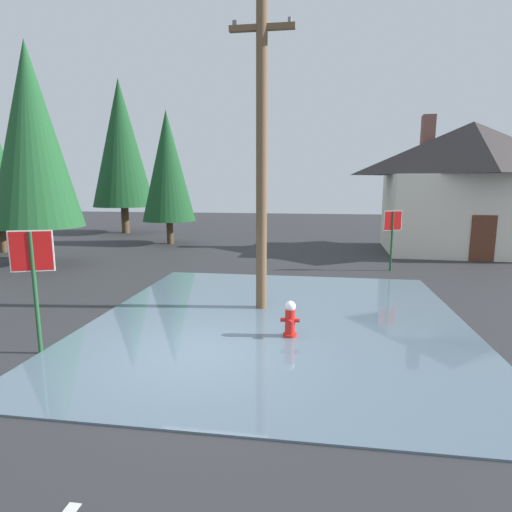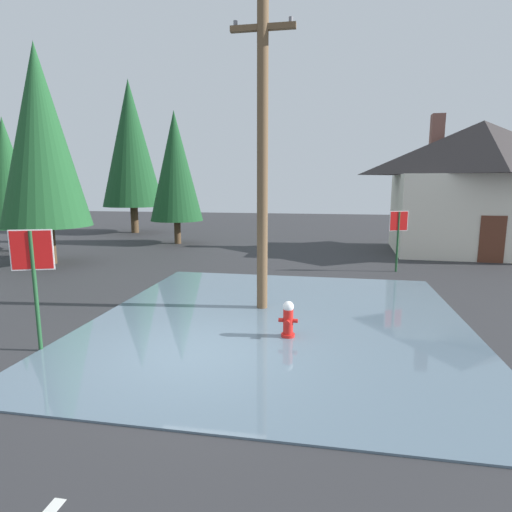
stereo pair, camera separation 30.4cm
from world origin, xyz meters
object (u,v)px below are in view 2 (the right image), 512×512
(fire_hydrant, at_px, (288,320))
(pine_tree_short_left, at_px, (131,144))
(pine_tree_far_center, at_px, (7,173))
(utility_pole, at_px, (262,157))
(pine_tree_mid_left, at_px, (41,137))
(stop_sign_far, at_px, (398,229))
(stop_sign_near, at_px, (33,265))
(house, at_px, (478,186))
(pine_tree_tall_left, at_px, (175,167))

(fire_hydrant, relative_size, pine_tree_short_left, 0.08)
(pine_tree_far_center, bearing_deg, fire_hydrant, -32.78)
(utility_pole, xyz_separation_m, pine_tree_mid_left, (-9.80, 4.79, 1.19))
(stop_sign_far, xyz_separation_m, pine_tree_short_left, (-15.81, 10.35, 4.28))
(stop_sign_near, xyz_separation_m, house, (12.50, 14.40, 1.46))
(pine_tree_mid_left, bearing_deg, stop_sign_far, 3.50)
(stop_sign_far, height_order, pine_tree_short_left, pine_tree_short_left)
(stop_sign_near, xyz_separation_m, utility_pole, (3.92, 3.59, 2.22))
(stop_sign_near, distance_m, pine_tree_tall_left, 15.47)
(house, xyz_separation_m, pine_tree_tall_left, (-15.28, 0.62, 1.03))
(stop_sign_near, height_order, pine_tree_short_left, pine_tree_short_left)
(house, bearing_deg, pine_tree_far_center, -171.44)
(house, height_order, pine_tree_far_center, house)
(stop_sign_far, height_order, pine_tree_tall_left, pine_tree_tall_left)
(house, relative_size, pine_tree_short_left, 0.81)
(utility_pole, bearing_deg, pine_tree_far_center, 151.67)
(stop_sign_near, relative_size, pine_tree_tall_left, 0.34)
(stop_sign_far, xyz_separation_m, pine_tree_tall_left, (-10.97, 5.77, 2.59))
(fire_hydrant, xyz_separation_m, pine_tree_mid_left, (-10.70, 6.82, 4.76))
(stop_sign_near, height_order, pine_tree_mid_left, pine_tree_mid_left)
(fire_hydrant, relative_size, pine_tree_tall_left, 0.11)
(pine_tree_short_left, distance_m, pine_tree_far_center, 9.11)
(pine_tree_short_left, bearing_deg, pine_tree_tall_left, -43.42)
(stop_sign_far, relative_size, pine_tree_tall_left, 0.32)
(utility_pole, bearing_deg, stop_sign_far, 52.94)
(stop_sign_far, xyz_separation_m, house, (4.31, 5.16, 1.57))
(stop_sign_far, distance_m, pine_tree_far_center, 18.28)
(utility_pole, bearing_deg, stop_sign_near, -137.51)
(stop_sign_near, height_order, fire_hydrant, stop_sign_near)
(fire_hydrant, distance_m, utility_pole, 4.20)
(pine_tree_mid_left, bearing_deg, fire_hydrant, -32.50)
(stop_sign_near, height_order, pine_tree_far_center, pine_tree_far_center)
(utility_pole, bearing_deg, pine_tree_mid_left, 153.94)
(pine_tree_tall_left, bearing_deg, stop_sign_far, -27.77)
(pine_tree_tall_left, height_order, pine_tree_mid_left, pine_tree_mid_left)
(stop_sign_near, xyz_separation_m, pine_tree_short_left, (-7.62, 19.59, 4.17))
(utility_pole, relative_size, pine_tree_far_center, 1.17)
(stop_sign_far, distance_m, pine_tree_tall_left, 12.66)
(fire_hydrant, relative_size, pine_tree_far_center, 0.13)
(stop_sign_near, height_order, utility_pole, utility_pole)
(pine_tree_mid_left, height_order, pine_tree_far_center, pine_tree_mid_left)
(stop_sign_far, relative_size, pine_tree_mid_left, 0.26)
(pine_tree_tall_left, xyz_separation_m, pine_tree_short_left, (-4.84, 4.58, 1.68))
(fire_hydrant, height_order, pine_tree_tall_left, pine_tree_tall_left)
(utility_pole, distance_m, pine_tree_short_left, 19.83)
(fire_hydrant, height_order, pine_tree_far_center, pine_tree_far_center)
(house, xyz_separation_m, pine_tree_far_center, (-22.37, -3.37, 0.59))
(fire_hydrant, distance_m, house, 15.22)
(stop_sign_near, distance_m, utility_pole, 5.76)
(fire_hydrant, xyz_separation_m, utility_pole, (-0.90, 2.03, 3.57))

